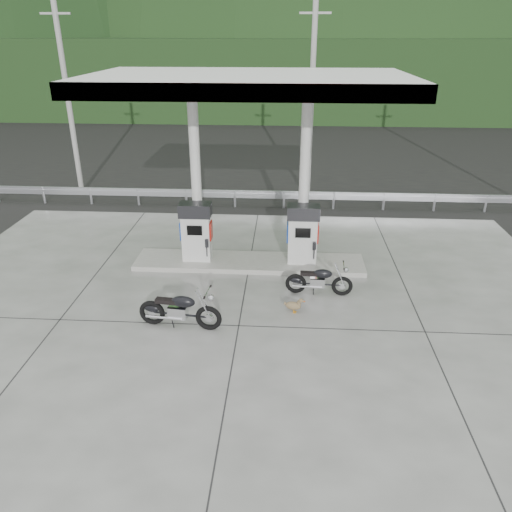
# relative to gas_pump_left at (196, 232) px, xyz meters

# --- Properties ---
(ground) EXTENTS (160.00, 160.00, 0.00)m
(ground) POSITION_rel_gas_pump_left_xyz_m (1.60, -2.50, -1.07)
(ground) COLOR black
(ground) RESTS_ON ground
(forecourt_apron) EXTENTS (18.00, 14.00, 0.02)m
(forecourt_apron) POSITION_rel_gas_pump_left_xyz_m (1.60, -2.50, -1.06)
(forecourt_apron) COLOR slate
(forecourt_apron) RESTS_ON ground
(pump_island) EXTENTS (7.00, 1.40, 0.15)m
(pump_island) POSITION_rel_gas_pump_left_xyz_m (1.60, 0.00, -0.98)
(pump_island) COLOR gray
(pump_island) RESTS_ON forecourt_apron
(gas_pump_left) EXTENTS (0.95, 0.55, 1.80)m
(gas_pump_left) POSITION_rel_gas_pump_left_xyz_m (0.00, 0.00, 0.00)
(gas_pump_left) COLOR silver
(gas_pump_left) RESTS_ON pump_island
(gas_pump_right) EXTENTS (0.95, 0.55, 1.80)m
(gas_pump_right) POSITION_rel_gas_pump_left_xyz_m (3.20, 0.00, 0.00)
(gas_pump_right) COLOR silver
(gas_pump_right) RESTS_ON pump_island
(canopy_column_left) EXTENTS (0.30, 0.30, 5.00)m
(canopy_column_left) POSITION_rel_gas_pump_left_xyz_m (0.00, 0.40, 1.60)
(canopy_column_left) COLOR silver
(canopy_column_left) RESTS_ON pump_island
(canopy_column_right) EXTENTS (0.30, 0.30, 5.00)m
(canopy_column_right) POSITION_rel_gas_pump_left_xyz_m (3.20, 0.40, 1.60)
(canopy_column_right) COLOR silver
(canopy_column_right) RESTS_ON pump_island
(canopy_roof) EXTENTS (8.50, 5.00, 0.40)m
(canopy_roof) POSITION_rel_gas_pump_left_xyz_m (1.60, 0.00, 4.30)
(canopy_roof) COLOR white
(canopy_roof) RESTS_ON canopy_column_left
(guardrail) EXTENTS (26.00, 0.16, 1.42)m
(guardrail) POSITION_rel_gas_pump_left_xyz_m (1.60, 5.50, -0.36)
(guardrail) COLOR #A4A6AC
(guardrail) RESTS_ON ground
(road) EXTENTS (60.00, 7.00, 0.01)m
(road) POSITION_rel_gas_pump_left_xyz_m (1.60, 9.00, -1.07)
(road) COLOR black
(road) RESTS_ON ground
(utility_pole_a) EXTENTS (0.22, 0.22, 8.00)m
(utility_pole_a) POSITION_rel_gas_pump_left_xyz_m (-6.40, 7.00, 2.93)
(utility_pole_a) COLOR gray
(utility_pole_a) RESTS_ON ground
(utility_pole_b) EXTENTS (0.22, 0.22, 8.00)m
(utility_pole_b) POSITION_rel_gas_pump_left_xyz_m (3.60, 7.00, 2.93)
(utility_pole_b) COLOR gray
(utility_pole_b) RESTS_ON ground
(tree_band) EXTENTS (80.00, 6.00, 6.00)m
(tree_band) POSITION_rel_gas_pump_left_xyz_m (1.60, 27.50, 1.93)
(tree_band) COLOR black
(tree_band) RESTS_ON ground
(forested_hills) EXTENTS (100.00, 40.00, 140.00)m
(forested_hills) POSITION_rel_gas_pump_left_xyz_m (1.60, 57.50, -1.07)
(forested_hills) COLOR black
(forested_hills) RESTS_ON ground
(motorcycle_left) EXTENTS (1.99, 0.83, 0.92)m
(motorcycle_left) POSITION_rel_gas_pump_left_xyz_m (0.19, -3.62, -0.59)
(motorcycle_left) COLOR black
(motorcycle_left) RESTS_ON forecourt_apron
(motorcycle_right) EXTENTS (1.73, 0.64, 0.81)m
(motorcycle_right) POSITION_rel_gas_pump_left_xyz_m (3.63, -1.74, -0.65)
(motorcycle_right) COLOR black
(motorcycle_right) RESTS_ON forecourt_apron
(duck) EXTENTS (0.51, 0.23, 0.36)m
(duck) POSITION_rel_gas_pump_left_xyz_m (2.93, -2.76, -0.87)
(duck) COLOR brown
(duck) RESTS_ON forecourt_apron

